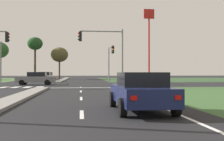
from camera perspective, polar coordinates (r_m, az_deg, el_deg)
name	(u,v)px	position (r m, az deg, el deg)	size (l,w,h in m)	color
ground_plane	(51,85)	(34.33, -12.26, -2.86)	(200.00, 200.00, 0.00)	black
grass_verge_far_right	(182,79)	(62.65, 14.13, -1.75)	(35.00, 35.00, 0.01)	#2D4C28
median_island_near	(14,99)	(15.57, -19.33, -5.52)	(1.20, 22.00, 0.14)	gray
median_island_far	(64,79)	(59.24, -9.83, -1.77)	(1.20, 36.00, 0.14)	gray
lane_dash_near	(82,114)	(9.93, -6.16, -8.84)	(0.14, 2.00, 0.01)	silver
lane_dash_second	(81,99)	(15.89, -6.29, -5.68)	(0.14, 2.00, 0.01)	silver
lane_dash_third	(81,91)	(21.87, -6.34, -4.24)	(0.14, 2.00, 0.01)	silver
lane_dash_fourth	(81,87)	(27.86, -6.37, -3.42)	(0.14, 2.00, 0.01)	silver
edge_line_right	(139,97)	(16.54, 5.45, -5.47)	(0.14, 24.00, 0.01)	silver
stop_bar_near	(84,88)	(27.16, -5.74, -3.50)	(6.40, 0.50, 0.01)	silver
crosswalk_bar_third	(4,87)	(29.92, -21.12, -3.19)	(0.70, 2.80, 0.01)	silver
crosswalk_bar_fourth	(16,87)	(29.65, -18.96, -3.22)	(0.70, 2.80, 0.01)	silver
crosswalk_bar_fifth	(28,87)	(29.43, -16.77, -3.25)	(0.70, 2.80, 0.01)	silver
crosswalk_bar_sixth	(39,87)	(29.25, -14.55, -3.27)	(0.70, 2.80, 0.01)	silver
car_silver_near	(45,77)	(46.11, -13.51, -1.24)	(2.04, 4.40, 1.57)	#B7B7BC
car_white_second	(48,76)	(52.15, -12.91, -1.16)	(2.00, 4.50, 1.54)	silver
car_grey_third	(36,78)	(34.58, -15.19, -1.54)	(4.55, 1.99, 1.53)	slate
car_navy_fourth	(141,91)	(10.72, 5.83, -4.19)	(2.02, 4.46, 1.47)	#161E47
traffic_signal_far_right	(110,57)	(38.89, -0.34, 2.77)	(0.32, 5.52, 5.17)	gray
traffic_signal_near_right	(106,47)	(27.76, -1.13, 4.74)	(4.48, 0.32, 5.78)	gray
fastfood_pole_sign	(149,29)	(48.99, 7.51, 8.36)	(1.80, 0.40, 12.34)	red
treeline_third	(35,44)	(63.53, -15.36, 5.15)	(3.27, 3.27, 9.19)	#423323
treeline_fourth	(59,55)	(63.74, -10.64, 3.16)	(3.85, 3.85, 7.12)	#423323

